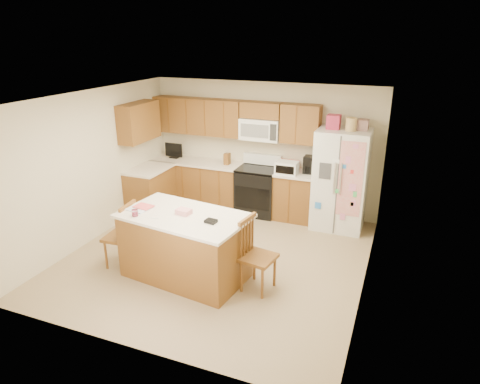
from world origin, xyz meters
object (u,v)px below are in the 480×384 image
at_px(island, 185,245).
at_px(windsor_chair_back, 213,232).
at_px(stove, 258,190).
at_px(refrigerator, 341,179).
at_px(windsor_chair_right, 257,257).
at_px(windsor_chair_left, 122,236).

relative_size(island, windsor_chair_back, 2.11).
distance_m(stove, refrigerator, 1.63).
bearing_deg(windsor_chair_right, windsor_chair_back, 146.96).
height_order(windsor_chair_back, windsor_chair_right, windsor_chair_right).
relative_size(refrigerator, windsor_chair_back, 2.27).
distance_m(stove, island, 2.60).
relative_size(stove, windsor_chair_right, 1.08).
bearing_deg(windsor_chair_right, refrigerator, 74.12).
xyz_separation_m(refrigerator, windsor_chair_left, (-2.80, -2.61, -0.44)).
relative_size(windsor_chair_back, windsor_chair_right, 0.86).
distance_m(stove, windsor_chair_back, 1.92).
distance_m(refrigerator, windsor_chair_right, 2.60).
bearing_deg(refrigerator, island, -124.85).
bearing_deg(stove, refrigerator, -2.30).
xyz_separation_m(stove, windsor_chair_left, (-1.23, -2.67, 0.01)).
distance_m(refrigerator, windsor_chair_back, 2.52).
xyz_separation_m(windsor_chair_back, windsor_chair_right, (0.94, -0.61, 0.07)).
height_order(island, windsor_chair_right, island).
relative_size(stove, windsor_chair_left, 1.11).
height_order(windsor_chair_left, windsor_chair_right, windsor_chair_right).
relative_size(stove, refrigerator, 0.55).
xyz_separation_m(island, windsor_chair_left, (-1.04, -0.08, -0.01)).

